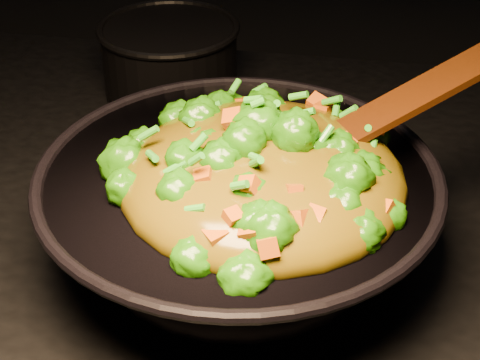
# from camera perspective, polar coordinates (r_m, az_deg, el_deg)

# --- Properties ---
(wok) EXTENTS (0.57, 0.57, 0.12)m
(wok) POSITION_cam_1_polar(r_m,az_deg,el_deg) (0.82, -0.12, -2.95)
(wok) COLOR black
(wok) RESTS_ON stovetop
(stir_fry) EXTENTS (0.35, 0.35, 0.10)m
(stir_fry) POSITION_cam_1_polar(r_m,az_deg,el_deg) (0.74, 1.83, 2.99)
(stir_fry) COLOR #277508
(stir_fry) RESTS_ON wok
(spatula) EXTENTS (0.28, 0.18, 0.12)m
(spatula) POSITION_cam_1_polar(r_m,az_deg,el_deg) (0.80, 10.54, 4.79)
(spatula) COLOR #370D05
(spatula) RESTS_ON wok
(back_pot) EXTENTS (0.27, 0.27, 0.12)m
(back_pot) POSITION_cam_1_polar(r_m,az_deg,el_deg) (1.18, -5.44, 9.24)
(back_pot) COLOR black
(back_pot) RESTS_ON stovetop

